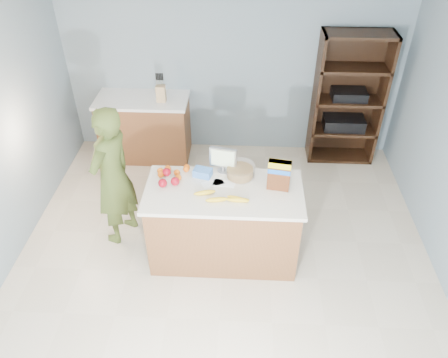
{
  "coord_description": "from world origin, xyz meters",
  "views": [
    {
      "loc": [
        0.17,
        -3.02,
        3.58
      ],
      "look_at": [
        0.0,
        0.35,
        1.0
      ],
      "focal_mm": 35.0,
      "sensor_mm": 36.0,
      "label": 1
    }
  ],
  "objects_px": {
    "counter_peninsula": "(224,226)",
    "person": "(113,177)",
    "tv": "(223,159)",
    "shelving_unit": "(347,101)",
    "cereal_box": "(279,173)"
  },
  "relations": [
    {
      "from": "cereal_box",
      "to": "tv",
      "type": "bearing_deg",
      "value": 154.57
    },
    {
      "from": "shelving_unit",
      "to": "person",
      "type": "relative_size",
      "value": 1.11
    },
    {
      "from": "counter_peninsula",
      "to": "cereal_box",
      "type": "xyz_separation_m",
      "value": [
        0.53,
        0.05,
        0.67
      ]
    },
    {
      "from": "counter_peninsula",
      "to": "shelving_unit",
      "type": "bearing_deg",
      "value": 52.89
    },
    {
      "from": "counter_peninsula",
      "to": "person",
      "type": "bearing_deg",
      "value": 167.35
    },
    {
      "from": "shelving_unit",
      "to": "tv",
      "type": "relative_size",
      "value": 6.38
    },
    {
      "from": "shelving_unit",
      "to": "person",
      "type": "xyz_separation_m",
      "value": [
        -2.73,
        -1.78,
        -0.05
      ]
    },
    {
      "from": "counter_peninsula",
      "to": "person",
      "type": "distance_m",
      "value": 1.28
    },
    {
      "from": "tv",
      "to": "cereal_box",
      "type": "height_order",
      "value": "cereal_box"
    },
    {
      "from": "counter_peninsula",
      "to": "person",
      "type": "relative_size",
      "value": 0.96
    },
    {
      "from": "counter_peninsula",
      "to": "person",
      "type": "height_order",
      "value": "person"
    },
    {
      "from": "counter_peninsula",
      "to": "shelving_unit",
      "type": "xyz_separation_m",
      "value": [
        1.55,
        2.05,
        0.45
      ]
    },
    {
      "from": "counter_peninsula",
      "to": "cereal_box",
      "type": "relative_size",
      "value": 4.8
    },
    {
      "from": "shelving_unit",
      "to": "cereal_box",
      "type": "bearing_deg",
      "value": -117.07
    },
    {
      "from": "person",
      "to": "tv",
      "type": "relative_size",
      "value": 5.76
    }
  ]
}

